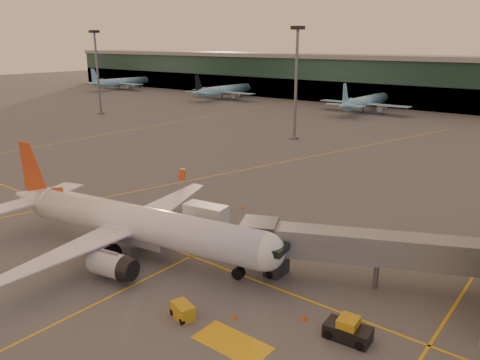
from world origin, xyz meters
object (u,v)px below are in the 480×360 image
Objects in this scene: pushback_tug at (348,331)px; gpu_cart at (183,311)px; main_airplane at (132,223)px; catering_truck at (206,219)px.

gpu_cart is at bearing -158.87° from pushback_tug.
main_airplane is 14.41m from gpu_cart.
catering_truck is 1.46× the size of pushback_tug.
catering_truck is 23.53m from pushback_tug.
main_airplane is 14.35× the size of gpu_cart.
main_airplane reaches higher than gpu_cart.
main_airplane is at bearing 174.30° from gpu_cart.
main_airplane is at bearing -119.81° from catering_truck.
main_airplane reaches higher than catering_truck.
pushback_tug is (22.05, -8.07, -1.50)m from catering_truck.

